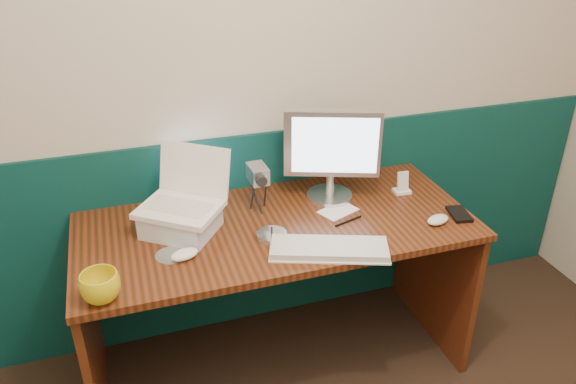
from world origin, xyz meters
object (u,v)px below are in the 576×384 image
object	(u,v)px
laptop	(177,183)
monitor	(331,155)
mug	(100,287)
desk	(277,297)
camcorder	(258,187)
keyboard	(329,249)

from	to	relation	value
laptop	monitor	distance (m)	0.67
mug	desk	bearing A→B (deg)	22.82
camcorder	keyboard	bearing A→B (deg)	-70.03
desk	laptop	bearing A→B (deg)	171.35
monitor	camcorder	xyz separation A→B (m)	(-0.32, -0.01, -0.10)
keyboard	camcorder	distance (m)	0.44
desk	camcorder	xyz separation A→B (m)	(-0.04, 0.14, 0.48)
desk	keyboard	size ratio (longest dim) A/B	3.69
laptop	camcorder	xyz separation A→B (m)	(0.34, 0.08, -0.11)
desk	laptop	distance (m)	0.70
camcorder	monitor	bearing A→B (deg)	-1.57
laptop	mug	bearing A→B (deg)	-95.12
monitor	keyboard	xyz separation A→B (m)	(-0.16, -0.40, -0.19)
laptop	mug	world-z (taller)	laptop
laptop	keyboard	size ratio (longest dim) A/B	0.70
desk	keyboard	world-z (taller)	keyboard
laptop	mug	xyz separation A→B (m)	(-0.31, -0.35, -0.16)
laptop	camcorder	world-z (taller)	laptop
camcorder	mug	bearing A→B (deg)	-149.50
mug	keyboard	bearing A→B (deg)	2.12
laptop	keyboard	world-z (taller)	laptop
desk	camcorder	distance (m)	0.50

